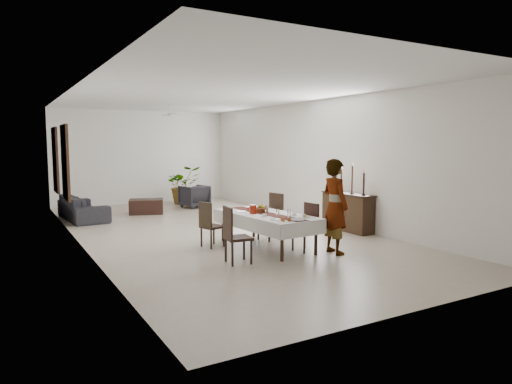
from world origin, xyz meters
name	(u,v)px	position (x,y,z in m)	size (l,w,h in m)	color
floor	(214,231)	(0.00, 0.00, 0.00)	(6.00, 12.00, 0.00)	#B2A38D
ceiling	(213,94)	(0.00, 0.00, 3.20)	(6.00, 12.00, 0.02)	silver
wall_back	(142,157)	(0.00, 6.00, 1.60)	(6.00, 0.02, 3.20)	white
wall_front	(422,182)	(0.00, -6.00, 1.60)	(6.00, 0.02, 3.20)	white
wall_left	(78,167)	(-3.00, 0.00, 1.60)	(0.02, 12.00, 3.20)	white
wall_right	(317,161)	(3.00, 0.00, 1.60)	(0.02, 12.00, 3.20)	white
dining_table_top	(266,215)	(0.17, -2.10, 0.65)	(0.90, 2.16, 0.04)	black
table_leg_fl	(282,244)	(-0.14, -3.16, 0.31)	(0.06, 0.06, 0.63)	black
table_leg_fr	(316,238)	(0.65, -3.09, 0.31)	(0.06, 0.06, 0.63)	black
table_leg_bl	(223,226)	(-0.31, -1.11, 0.31)	(0.06, 0.06, 0.63)	black
table_leg_br	(254,223)	(0.48, -1.05, 0.31)	(0.06, 0.06, 0.63)	black
tablecloth_top	(266,214)	(0.17, -2.10, 0.68)	(1.06, 2.32, 0.01)	white
tablecloth_drape_left	(244,223)	(-0.35, -2.15, 0.55)	(0.01, 2.32, 0.27)	silver
tablecloth_drape_right	(287,218)	(0.69, -2.06, 0.55)	(0.01, 2.32, 0.27)	white
tablecloth_drape_near	(304,229)	(0.27, -3.25, 0.55)	(1.06, 0.01, 0.27)	white
tablecloth_drape_far	(235,213)	(0.07, -0.95, 0.55)	(1.06, 0.01, 0.27)	silver
table_runner	(266,214)	(0.17, -2.10, 0.69)	(0.31, 2.25, 0.00)	maroon
red_pitcher	(253,209)	(-0.06, -1.99, 0.77)	(0.13, 0.13, 0.18)	#991D0B
pitcher_handle	(250,210)	(-0.14, -1.99, 0.77)	(0.11, 0.11, 0.02)	maroon
wine_glass_near	(289,213)	(0.33, -2.68, 0.76)	(0.06, 0.06, 0.15)	white
wine_glass_mid	(278,213)	(0.12, -2.60, 0.76)	(0.06, 0.06, 0.15)	white
wine_glass_far	(267,209)	(0.21, -2.05, 0.76)	(0.06, 0.06, 0.15)	white
teacup_right	(294,215)	(0.48, -2.62, 0.71)	(0.08, 0.08, 0.05)	white
saucer_right	(294,216)	(0.48, -2.62, 0.69)	(0.13, 0.13, 0.01)	white
teacup_left	(264,216)	(-0.07, -2.44, 0.71)	(0.08, 0.08, 0.05)	white
saucer_left	(264,217)	(-0.07, -2.44, 0.69)	(0.13, 0.13, 0.01)	white
plate_near_right	(304,217)	(0.53, -2.88, 0.69)	(0.22, 0.22, 0.01)	white
bread_near_right	(304,216)	(0.53, -2.88, 0.71)	(0.08, 0.08, 0.08)	tan
plate_near_left	(276,219)	(-0.04, -2.80, 0.69)	(0.22, 0.22, 0.01)	white
plate_far_left	(241,211)	(-0.16, -1.63, 0.69)	(0.22, 0.22, 0.01)	white
serving_tray	(297,220)	(0.25, -3.04, 0.69)	(0.32, 0.32, 0.02)	#444348
jam_jar_a	(289,220)	(0.05, -3.09, 0.72)	(0.06, 0.06, 0.07)	brown
jam_jar_b	(283,220)	(-0.04, -3.04, 0.72)	(0.06, 0.06, 0.07)	#924315
jam_jar_c	(282,219)	(0.00, -2.95, 0.72)	(0.06, 0.06, 0.07)	#8F3914
fruit_basket	(262,210)	(0.20, -1.87, 0.73)	(0.27, 0.27, 0.09)	brown
fruit_red	(262,206)	(0.22, -1.85, 0.80)	(0.08, 0.08, 0.08)	maroon
fruit_green	(259,207)	(0.16, -1.85, 0.80)	(0.07, 0.07, 0.07)	olive
fruit_yellow	(263,207)	(0.20, -1.92, 0.80)	(0.08, 0.08, 0.08)	gold
chair_right_near_seat	(305,230)	(0.67, -2.71, 0.41)	(0.39, 0.39, 0.04)	black
chair_right_near_leg_fl	(316,241)	(0.85, -2.84, 0.19)	(0.04, 0.04, 0.38)	black
chair_right_near_leg_fr	(305,239)	(0.80, -2.53, 0.19)	(0.04, 0.04, 0.38)	black
chair_right_near_leg_bl	(304,244)	(0.53, -2.89, 0.19)	(0.04, 0.04, 0.38)	black
chair_right_near_leg_br	(293,241)	(0.49, -2.57, 0.19)	(0.04, 0.04, 0.38)	black
chair_right_near_back	(311,216)	(0.84, -2.68, 0.67)	(0.39, 0.04, 0.49)	black
chair_right_far_seat	(270,220)	(0.62, -1.50, 0.44)	(0.42, 0.42, 0.05)	black
chair_right_far_leg_fl	(281,230)	(0.82, -1.63, 0.21)	(0.04, 0.04, 0.42)	black
chair_right_far_leg_fr	(270,228)	(0.75, -1.30, 0.21)	(0.04, 0.04, 0.42)	black
chair_right_far_leg_bl	(269,232)	(0.48, -1.70, 0.21)	(0.04, 0.04, 0.42)	black
chair_right_far_leg_br	(258,230)	(0.42, -1.36, 0.21)	(0.04, 0.04, 0.42)	black
chair_right_far_back	(276,205)	(0.81, -1.46, 0.73)	(0.42, 0.04, 0.54)	black
chair_left_near_seat	(238,238)	(-0.86, -2.88, 0.44)	(0.42, 0.42, 0.05)	black
chair_left_near_leg_fl	(226,250)	(-1.01, -2.69, 0.21)	(0.04, 0.04, 0.41)	black
chair_left_near_leg_fr	(232,254)	(-1.05, -3.03, 0.21)	(0.04, 0.04, 0.41)	black
chair_left_near_leg_bl	(244,248)	(-0.67, -2.73, 0.21)	(0.04, 0.04, 0.41)	black
chair_left_near_leg_br	(251,252)	(-0.71, -3.07, 0.21)	(0.04, 0.04, 0.41)	black
chair_left_near_back	(228,222)	(-1.05, -2.86, 0.72)	(0.42, 0.04, 0.53)	black
chair_left_far_seat	(212,227)	(-0.72, -1.50, 0.40)	(0.39, 0.39, 0.04)	black
chair_left_far_leg_fl	(201,237)	(-0.92, -1.38, 0.19)	(0.04, 0.04, 0.38)	black
chair_left_far_leg_fr	(211,240)	(-0.84, -1.69, 0.19)	(0.04, 0.04, 0.38)	black
chair_left_far_leg_bl	(214,235)	(-0.61, -1.31, 0.19)	(0.04, 0.04, 0.38)	black
chair_left_far_leg_br	(224,237)	(-0.53, -1.61, 0.19)	(0.04, 0.04, 0.38)	black
chair_left_far_back	(205,215)	(-0.89, -1.54, 0.67)	(0.39, 0.04, 0.49)	black
woman	(335,206)	(1.04, -3.14, 0.89)	(0.65, 0.43, 1.78)	gray
sideboard_body	(347,212)	(2.78, -1.51, 0.43)	(0.39, 1.44, 0.87)	black
sideboard_top	(348,194)	(2.78, -1.51, 0.88)	(0.42, 1.50, 0.03)	black
candlestick_near_base	(364,195)	(2.78, -2.04, 0.91)	(0.10, 0.10, 0.03)	black
candlestick_near_shaft	(364,183)	(2.78, -2.04, 1.16)	(0.05, 0.05, 0.48)	black
candlestick_near_candle	(364,171)	(2.78, -2.04, 1.44)	(0.03, 0.03, 0.08)	beige
candlestick_mid_base	(352,193)	(2.78, -1.65, 0.91)	(0.10, 0.10, 0.03)	black
candlestick_mid_shaft	(352,179)	(2.78, -1.65, 1.24)	(0.05, 0.05, 0.63)	black
candlestick_mid_candle	(353,164)	(2.78, -1.65, 1.59)	(0.03, 0.03, 0.08)	beige
candlestick_far_base	(341,192)	(2.78, -1.27, 0.91)	(0.10, 0.10, 0.03)	black
candlestick_far_shaft	(341,180)	(2.78, -1.27, 1.19)	(0.05, 0.05, 0.53)	black
candlestick_far_candle	(342,168)	(2.78, -1.27, 1.49)	(0.03, 0.03, 0.08)	white
sofa	(83,208)	(-2.42, 3.30, 0.33)	(2.24, 0.88, 0.66)	#27252A
armchair	(194,196)	(1.12, 4.02, 0.36)	(0.78, 0.80, 0.73)	#2A262B
coffee_table	(146,206)	(-0.63, 3.46, 0.21)	(0.97, 0.64, 0.43)	black
potted_plant	(183,185)	(1.15, 5.08, 0.65)	(1.17, 1.01, 1.30)	#2E4F1F
mirror_frame_near	(65,163)	(-2.96, 2.20, 1.60)	(0.06, 1.05, 1.85)	black
mirror_glass_near	(67,163)	(-2.92, 2.20, 1.60)	(0.01, 0.90, 1.70)	white
mirror_frame_far	(55,160)	(-2.96, 4.30, 1.60)	(0.06, 1.05, 1.85)	black
mirror_glass_far	(57,160)	(-2.92, 4.30, 1.60)	(0.01, 0.90, 1.70)	silver
fan_rod	(170,107)	(0.00, 3.00, 3.10)	(0.04, 0.04, 0.20)	white
fan_hub	(170,114)	(0.00, 3.00, 2.90)	(0.16, 0.16, 0.08)	silver
fan_blade_n	(166,115)	(0.00, 3.35, 2.90)	(0.10, 0.55, 0.01)	silver
fan_blade_s	(174,114)	(0.00, 2.65, 2.90)	(0.10, 0.55, 0.01)	silver
fan_blade_e	(182,115)	(0.35, 3.00, 2.90)	(0.55, 0.10, 0.01)	silver
fan_blade_w	(158,114)	(-0.35, 3.00, 2.90)	(0.55, 0.10, 0.01)	white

